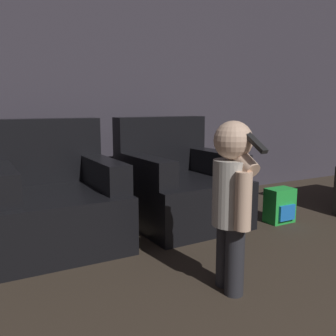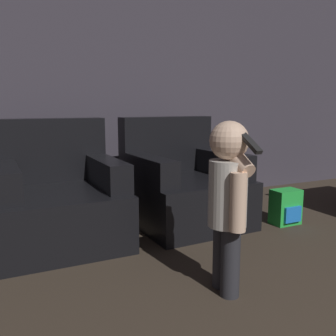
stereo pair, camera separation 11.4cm
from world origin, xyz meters
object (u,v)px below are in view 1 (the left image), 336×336
(armchair_left, at_px, (55,202))
(armchair_right, at_px, (179,187))
(person_toddler, at_px, (233,193))
(toy_backpack, at_px, (280,206))

(armchair_left, xyz_separation_m, armchair_right, (1.01, -0.00, 0.00))
(person_toddler, distance_m, toy_backpack, 1.37)
(armchair_left, distance_m, person_toddler, 1.35)
(armchair_right, distance_m, toy_backpack, 0.86)
(person_toddler, bearing_deg, armchair_right, 173.99)
(armchair_left, relative_size, person_toddler, 0.98)
(armchair_right, distance_m, person_toddler, 1.23)
(armchair_left, relative_size, toy_backpack, 3.04)
(armchair_left, distance_m, armchair_right, 1.01)
(armchair_left, xyz_separation_m, person_toddler, (0.65, -1.16, 0.23))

